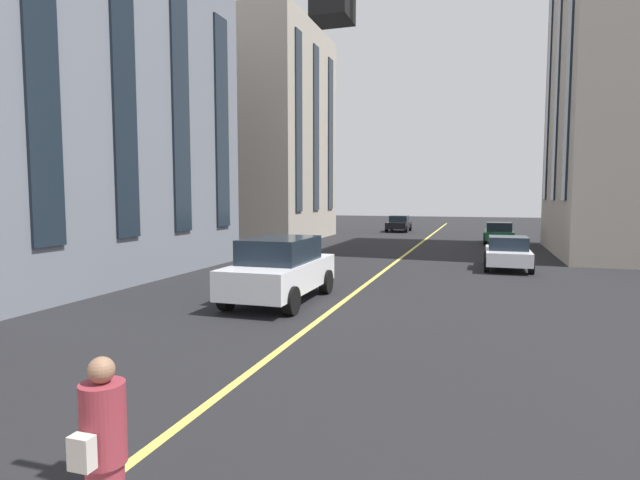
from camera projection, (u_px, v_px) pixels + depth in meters
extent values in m
cube|color=#D8C64C|center=(379.00, 274.00, 20.14)|extent=(80.00, 0.16, 0.01)
cube|color=#1E6038|center=(499.00, 235.00, 33.24)|extent=(3.90, 1.75, 0.55)
cube|color=#19232D|center=(499.00, 227.00, 33.00)|extent=(1.64, 1.54, 0.55)
cylinder|color=black|center=(485.00, 237.00, 34.74)|extent=(0.60, 0.21, 0.60)
cylinder|color=black|center=(511.00, 238.00, 34.23)|extent=(0.60, 0.21, 0.60)
cylinder|color=black|center=(485.00, 240.00, 32.29)|extent=(0.60, 0.21, 0.60)
cylinder|color=black|center=(513.00, 241.00, 31.78)|extent=(0.60, 0.21, 0.60)
cube|color=silver|center=(508.00, 255.00, 21.61)|extent=(3.90, 1.75, 0.55)
cube|color=#19232D|center=(508.00, 243.00, 21.38)|extent=(1.64, 1.54, 0.55)
cylinder|color=black|center=(486.00, 258.00, 23.11)|extent=(0.60, 0.21, 0.60)
cylinder|color=black|center=(526.00, 259.00, 22.60)|extent=(0.60, 0.21, 0.60)
cylinder|color=black|center=(487.00, 265.00, 20.66)|extent=(0.60, 0.21, 0.60)
cylinder|color=black|center=(531.00, 267.00, 20.16)|extent=(0.60, 0.21, 0.60)
cube|color=black|center=(399.00, 225.00, 44.53)|extent=(3.90, 1.75, 0.55)
cube|color=#19232D|center=(399.00, 219.00, 44.67)|extent=(1.64, 1.54, 0.55)
cylinder|color=black|center=(406.00, 229.00, 43.08)|extent=(0.60, 0.21, 0.60)
cylinder|color=black|center=(387.00, 229.00, 43.58)|extent=(0.60, 0.21, 0.60)
cylinder|color=black|center=(410.00, 228.00, 45.52)|extent=(0.60, 0.21, 0.60)
cylinder|color=black|center=(392.00, 227.00, 46.03)|extent=(0.60, 0.21, 0.60)
cube|color=silver|center=(280.00, 275.00, 14.90)|extent=(4.70, 1.95, 0.80)
cube|color=#19232D|center=(280.00, 250.00, 14.84)|extent=(2.59, 1.72, 0.70)
cylinder|color=black|center=(291.00, 301.00, 13.18)|extent=(0.76, 0.27, 0.76)
cylinder|color=black|center=(227.00, 296.00, 13.75)|extent=(0.76, 0.27, 0.76)
cylinder|color=black|center=(326.00, 282.00, 16.12)|extent=(0.76, 0.27, 0.76)
cylinder|color=black|center=(272.00, 279.00, 16.69)|extent=(0.76, 0.27, 0.76)
cylinder|color=maroon|center=(103.00, 423.00, 4.31)|extent=(0.38, 0.38, 0.70)
sphere|color=#8C664C|center=(101.00, 370.00, 4.27)|extent=(0.23, 0.23, 0.23)
cube|color=beige|center=(82.00, 453.00, 4.08)|extent=(0.12, 0.20, 0.28)
sphere|color=green|center=(333.00, 2.00, 4.11)|extent=(0.18, 0.18, 0.18)
cube|color=slate|center=(17.00, 119.00, 20.14)|extent=(13.12, 12.73, 12.25)
cube|color=#19232D|center=(42.00, 72.00, 13.51)|extent=(1.10, 0.10, 9.31)
cube|color=#19232D|center=(124.00, 96.00, 16.62)|extent=(1.10, 0.10, 9.31)
cube|color=#19232D|center=(181.00, 112.00, 19.74)|extent=(1.10, 0.10, 9.31)
cube|color=#19232D|center=(222.00, 123.00, 22.85)|extent=(1.10, 0.10, 9.31)
cube|color=#19232D|center=(571.00, 27.00, 23.12)|extent=(1.10, 0.10, 15.72)
cube|color=#19232D|center=(559.00, 51.00, 26.80)|extent=(1.10, 0.10, 15.72)
cube|color=#19232D|center=(549.00, 68.00, 30.48)|extent=(1.10, 0.10, 15.72)
cube|color=#A89E8E|center=(236.00, 136.00, 37.62)|extent=(10.70, 12.37, 15.02)
cube|color=#19232D|center=(299.00, 122.00, 32.32)|extent=(1.10, 0.10, 11.42)
cube|color=#19232D|center=(316.00, 129.00, 35.71)|extent=(1.10, 0.10, 11.42)
cube|color=#19232D|center=(331.00, 135.00, 39.09)|extent=(1.10, 0.10, 11.42)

